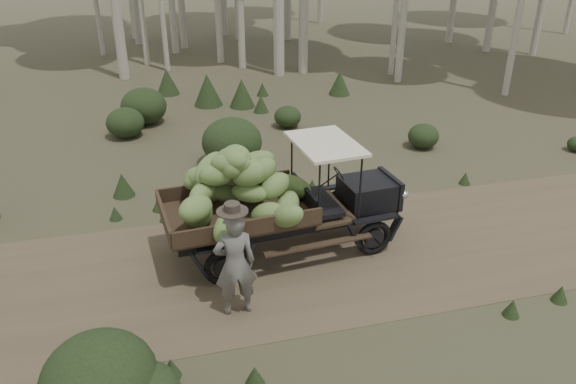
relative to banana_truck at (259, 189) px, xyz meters
name	(u,v)px	position (x,y,z in m)	size (l,w,h in m)	color
ground	(414,244)	(2.90, -0.42, -1.33)	(120.00, 120.00, 0.00)	#473D2B
dirt_track	(414,244)	(2.90, -0.42, -1.33)	(70.00, 4.00, 0.01)	brown
banana_truck	(259,189)	(0.00, 0.00, 0.00)	(4.60, 2.34, 2.26)	black
farmer	(235,263)	(-0.71, -1.56, -0.42)	(0.65, 0.48, 1.93)	#5B5853
undergrowth	(345,223)	(1.59, -0.14, -0.83)	(21.91, 22.86, 1.27)	#233319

